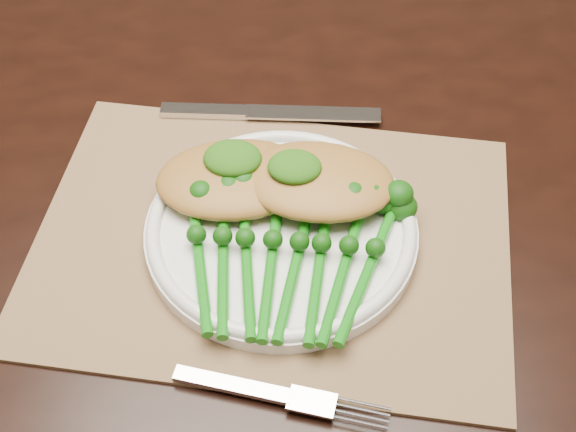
# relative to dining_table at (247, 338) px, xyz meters

# --- Properties ---
(floor) EXTENTS (4.00, 4.00, 0.00)m
(floor) POSITION_rel_dining_table_xyz_m (-0.04, 0.14, -0.38)
(floor) COLOR #57331D
(floor) RESTS_ON ground
(dining_table) EXTENTS (1.71, 1.10, 0.75)m
(dining_table) POSITION_rel_dining_table_xyz_m (0.00, 0.00, 0.00)
(dining_table) COLOR black
(dining_table) RESTS_ON ground
(placemat) EXTENTS (0.44, 0.34, 0.00)m
(placemat) POSITION_rel_dining_table_xyz_m (0.05, -0.13, 0.37)
(placemat) COLOR brown
(placemat) RESTS_ON dining_table
(dinner_plate) EXTENTS (0.24, 0.24, 0.02)m
(dinner_plate) POSITION_rel_dining_table_xyz_m (0.06, -0.12, 0.39)
(dinner_plate) COLOR white
(dinner_plate) RESTS_ON placemat
(knife) EXTENTS (0.22, 0.02, 0.01)m
(knife) POSITION_rel_dining_table_xyz_m (0.01, 0.03, 0.38)
(knife) COLOR silver
(knife) RESTS_ON placemat
(fork) EXTENTS (0.17, 0.04, 0.01)m
(fork) POSITION_rel_dining_table_xyz_m (0.08, -0.28, 0.38)
(fork) COLOR silver
(fork) RESTS_ON placemat
(chicken_fillet_left) EXTENTS (0.16, 0.12, 0.03)m
(chicken_fillet_left) POSITION_rel_dining_table_xyz_m (0.01, -0.08, 0.40)
(chicken_fillet_left) COLOR #AC7732
(chicken_fillet_left) RESTS_ON dinner_plate
(chicken_fillet_right) EXTENTS (0.14, 0.10, 0.03)m
(chicken_fillet_right) POSITION_rel_dining_table_xyz_m (0.09, -0.09, 0.41)
(chicken_fillet_right) COLOR #AC7732
(chicken_fillet_right) RESTS_ON dinner_plate
(pesto_dollop_left) EXTENTS (0.05, 0.04, 0.02)m
(pesto_dollop_left) POSITION_rel_dining_table_xyz_m (0.01, -0.07, 0.42)
(pesto_dollop_left) COLOR #17460A
(pesto_dollop_left) RESTS_ON chicken_fillet_left
(pesto_dollop_right) EXTENTS (0.05, 0.04, 0.02)m
(pesto_dollop_right) POSITION_rel_dining_table_xyz_m (0.07, -0.08, 0.43)
(pesto_dollop_right) COLOR #17460A
(pesto_dollop_right) RESTS_ON chicken_fillet_right
(broccolini_bundle) EXTENTS (0.17, 0.18, 0.04)m
(broccolini_bundle) POSITION_rel_dining_table_xyz_m (0.06, -0.17, 0.40)
(broccolini_bundle) COLOR #106C0E
(broccolini_bundle) RESTS_ON dinner_plate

